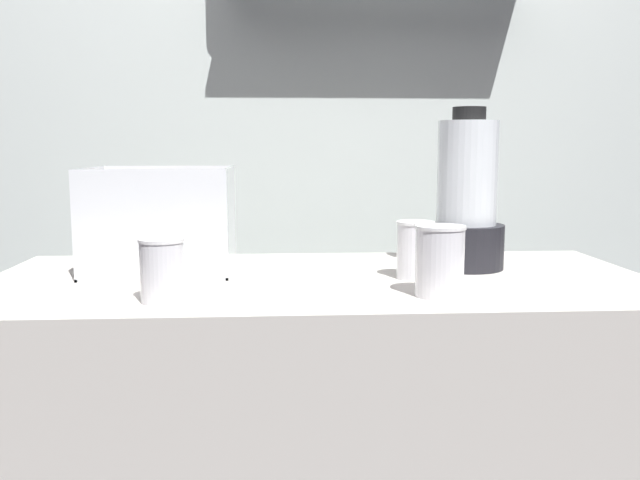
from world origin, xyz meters
The scene contains 7 objects.
counter centered at (0.00, 0.00, 0.45)m, with size 1.40×0.64×0.90m, color beige.
back_wall_unit centered at (0.00, 0.77, 1.26)m, with size 2.60×0.24×2.50m.
carrot_display_bin centered at (-0.35, 0.10, 0.97)m, with size 0.31×0.26×0.23m.
blender_pitcher centered at (0.34, 0.09, 1.05)m, with size 0.17×0.17×0.36m.
juice_cup_beet_far_left centered at (-0.29, -0.21, 0.95)m, with size 0.08×0.08×0.11m.
juice_cup_mango_left centered at (0.20, -0.02, 0.95)m, with size 0.08×0.08×0.12m.
juice_cup_pomegranate_middle centered at (0.21, -0.19, 0.96)m, with size 0.09×0.09×0.13m.
Camera 1 is at (-0.09, -1.38, 1.17)m, focal length 37.18 mm.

